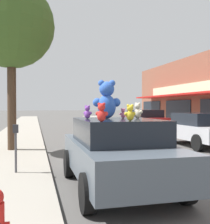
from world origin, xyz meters
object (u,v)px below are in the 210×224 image
(parked_car_far_right, at_px, (145,120))
(teddy_bear_yellow, at_px, (130,113))
(teddy_bear_red, at_px, (102,113))
(parking_meter, at_px, (16,142))
(teddy_bear_cream, at_px, (138,111))
(teddy_bear_purple, at_px, (87,112))
(plush_art_car, at_px, (117,151))
(teddy_bear_giant, at_px, (107,100))
(teddy_bear_pink, at_px, (123,113))
(street_tree, at_px, (11,26))
(parked_car_far_center, at_px, (200,128))

(parked_car_far_right, bearing_deg, teddy_bear_yellow, -113.26)
(parked_car_far_right, bearing_deg, teddy_bear_red, -115.19)
(teddy_bear_yellow, relative_size, parking_meter, 0.26)
(teddy_bear_cream, bearing_deg, parking_meter, 37.40)
(teddy_bear_cream, xyz_separation_m, parked_car_far_right, (5.18, 12.31, -0.87))
(teddy_bear_purple, bearing_deg, plush_art_car, -162.97)
(teddy_bear_purple, bearing_deg, teddy_bear_cream, -145.04)
(parking_meter, bearing_deg, teddy_bear_red, -57.68)
(teddy_bear_red, height_order, parked_car_far_right, teddy_bear_red)
(teddy_bear_giant, distance_m, teddy_bear_pink, 0.54)
(street_tree, bearing_deg, parked_car_far_right, 38.18)
(teddy_bear_pink, bearing_deg, street_tree, -49.76)
(teddy_bear_yellow, bearing_deg, parked_car_far_center, -135.88)
(teddy_bear_giant, height_order, teddy_bear_purple, teddy_bear_giant)
(teddy_bear_red, xyz_separation_m, teddy_bear_yellow, (0.63, 0.20, -0.01))
(teddy_bear_red, bearing_deg, teddy_bear_yellow, -119.44)
(teddy_bear_giant, relative_size, teddy_bear_red, 2.55)
(teddy_bear_pink, distance_m, parked_car_far_right, 13.23)
(teddy_bear_purple, relative_size, parked_car_far_center, 0.07)
(teddy_bear_red, bearing_deg, street_tree, -29.95)
(plush_art_car, distance_m, teddy_bear_red, 1.52)
(teddy_bear_giant, xyz_separation_m, teddy_bear_cream, (0.70, -0.21, -0.26))
(teddy_bear_pink, distance_m, teddy_bear_cream, 0.40)
(parking_meter, bearing_deg, plush_art_car, -35.17)
(teddy_bear_cream, xyz_separation_m, street_tree, (-3.26, 5.67, 3.35))
(parked_car_far_right, distance_m, street_tree, 11.53)
(parked_car_far_center, relative_size, street_tree, 0.65)
(teddy_bear_purple, xyz_separation_m, parked_car_far_right, (6.35, 12.09, -0.84))
(teddy_bear_giant, height_order, street_tree, street_tree)
(plush_art_car, xyz_separation_m, teddy_bear_cream, (0.54, 0.12, 0.92))
(plush_art_car, xyz_separation_m, teddy_bear_yellow, (0.01, -0.85, 0.90))
(teddy_bear_yellow, height_order, street_tree, street_tree)
(street_tree, distance_m, parking_meter, 5.91)
(teddy_bear_purple, bearing_deg, parked_car_far_right, -71.94)
(teddy_bear_giant, distance_m, teddy_bear_yellow, 1.23)
(teddy_bear_red, distance_m, parked_car_far_right, 14.92)
(teddy_bear_yellow, bearing_deg, teddy_bear_cream, -122.87)
(street_tree, bearing_deg, teddy_bear_pink, -61.04)
(teddy_bear_giant, bearing_deg, teddy_bear_cream, 174.05)
(teddy_bear_cream, bearing_deg, teddy_bear_purple, 54.49)
(teddy_bear_yellow, bearing_deg, plush_art_car, -93.69)
(street_tree, bearing_deg, plush_art_car, -64.86)
(parked_car_far_center, xyz_separation_m, street_tree, (-8.44, 0.20, 4.28))
(teddy_bear_cream, bearing_deg, plush_art_car, 78.14)
(teddy_bear_cream, bearing_deg, teddy_bear_red, 110.60)
(teddy_bear_yellow, bearing_deg, parking_meter, -51.19)
(plush_art_car, bearing_deg, teddy_bear_purple, 151.00)
(teddy_bear_pink, bearing_deg, teddy_bear_yellow, 89.84)
(teddy_bear_cream, bearing_deg, teddy_bear_yellow, 126.77)
(teddy_bear_pink, height_order, street_tree, street_tree)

